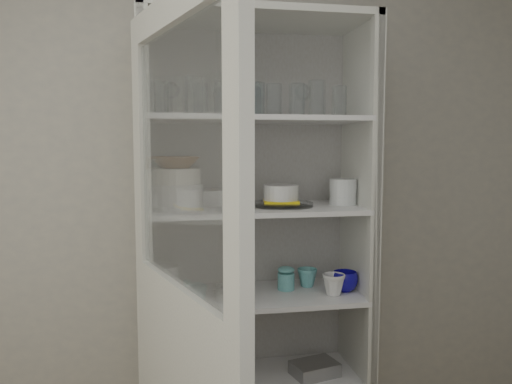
# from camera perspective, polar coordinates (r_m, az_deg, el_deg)

# --- Properties ---
(wall_back) EXTENTS (3.60, 0.02, 2.60)m
(wall_back) POSITION_cam_1_polar(r_m,az_deg,el_deg) (2.44, -5.57, -0.21)
(wall_back) COLOR gray
(wall_back) RESTS_ON ground
(pantry_cabinet) EXTENTS (1.00, 0.45, 2.10)m
(pantry_cabinet) POSITION_cam_1_polar(r_m,az_deg,el_deg) (2.37, -0.27, -9.19)
(pantry_cabinet) COLOR #B2B1A6
(pantry_cabinet) RESTS_ON floor
(cupboard_door) EXTENTS (0.32, 0.87, 2.00)m
(cupboard_door) POSITION_cam_1_polar(r_m,az_deg,el_deg) (1.68, -8.48, -17.95)
(cupboard_door) COLOR #B2B1A6
(cupboard_door) RESTS_ON floor
(tumbler_0) EXTENTS (0.09, 0.09, 0.15)m
(tumbler_0) POSITION_cam_1_polar(r_m,az_deg,el_deg) (2.07, -7.13, 10.89)
(tumbler_0) COLOR silver
(tumbler_0) RESTS_ON shelf_glass
(tumbler_1) EXTENTS (0.08, 0.08, 0.13)m
(tumbler_1) POSITION_cam_1_polar(r_m,az_deg,el_deg) (2.04, -10.74, 10.55)
(tumbler_1) COLOR silver
(tumbler_1) RESTS_ON shelf_glass
(tumbler_2) EXTENTS (0.08, 0.08, 0.13)m
(tumbler_2) POSITION_cam_1_polar(r_m,az_deg,el_deg) (2.12, -2.12, 10.50)
(tumbler_2) COLOR silver
(tumbler_2) RESTS_ON shelf_glass
(tumbler_3) EXTENTS (0.08, 0.08, 0.13)m
(tumbler_3) POSITION_cam_1_polar(r_m,az_deg,el_deg) (2.11, 0.14, 10.56)
(tumbler_3) COLOR silver
(tumbler_3) RESTS_ON shelf_glass
(tumbler_4) EXTENTS (0.07, 0.07, 0.13)m
(tumbler_4) POSITION_cam_1_polar(r_m,az_deg,el_deg) (2.14, 4.69, 10.48)
(tumbler_4) COLOR silver
(tumbler_4) RESTS_ON shelf_glass
(tumbler_5) EXTENTS (0.07, 0.07, 0.15)m
(tumbler_5) POSITION_cam_1_polar(r_m,az_deg,el_deg) (2.15, 6.97, 10.60)
(tumbler_5) COLOR silver
(tumbler_5) RESTS_ON shelf_glass
(tumbler_6) EXTENTS (0.08, 0.08, 0.13)m
(tumbler_6) POSITION_cam_1_polar(r_m,az_deg,el_deg) (2.19, 9.48, 10.22)
(tumbler_6) COLOR silver
(tumbler_6) RESTS_ON shelf_glass
(tumbler_7) EXTENTS (0.06, 0.06, 0.12)m
(tumbler_7) POSITION_cam_1_polar(r_m,az_deg,el_deg) (2.23, -10.71, 10.10)
(tumbler_7) COLOR silver
(tumbler_7) RESTS_ON shelf_glass
(tumbler_8) EXTENTS (0.09, 0.09, 0.15)m
(tumbler_8) POSITION_cam_1_polar(r_m,az_deg,el_deg) (2.20, -3.82, 10.58)
(tumbler_8) COLOR silver
(tumbler_8) RESTS_ON shelf_glass
(tumbler_9) EXTENTS (0.10, 0.10, 0.15)m
(tumbler_9) POSITION_cam_1_polar(r_m,az_deg,el_deg) (2.22, -0.34, 10.54)
(tumbler_9) COLOR silver
(tumbler_9) RESTS_ON shelf_glass
(tumbler_10) EXTENTS (0.08, 0.08, 0.14)m
(tumbler_10) POSITION_cam_1_polar(r_m,az_deg,el_deg) (2.26, -0.63, 10.28)
(tumbler_10) COLOR silver
(tumbler_10) RESTS_ON shelf_glass
(tumbler_11) EXTENTS (0.09, 0.09, 0.14)m
(tumbler_11) POSITION_cam_1_polar(r_m,az_deg,el_deg) (2.24, 2.04, 10.42)
(tumbler_11) COLOR silver
(tumbler_11) RESTS_ON shelf_glass
(goblet_0) EXTENTS (0.08, 0.08, 0.17)m
(goblet_0) POSITION_cam_1_polar(r_m,az_deg,el_deg) (2.29, -9.65, 10.55)
(goblet_0) COLOR silver
(goblet_0) RESTS_ON shelf_glass
(goblet_1) EXTENTS (0.07, 0.07, 0.15)m
(goblet_1) POSITION_cam_1_polar(r_m,az_deg,el_deg) (2.32, -4.14, 10.30)
(goblet_1) COLOR silver
(goblet_1) RESTS_ON shelf_glass
(goblet_2) EXTENTS (0.07, 0.07, 0.16)m
(goblet_2) POSITION_cam_1_polar(r_m,az_deg,el_deg) (2.34, -1.08, 10.37)
(goblet_2) COLOR silver
(goblet_2) RESTS_ON shelf_glass
(goblet_3) EXTENTS (0.08, 0.08, 0.18)m
(goblet_3) POSITION_cam_1_polar(r_m,az_deg,el_deg) (2.41, 5.38, 10.44)
(goblet_3) COLOR silver
(goblet_3) RESTS_ON shelf_glass
(plate_stack_front) EXTENTS (0.23, 0.23, 0.11)m
(plate_stack_front) POSITION_cam_1_polar(r_m,az_deg,el_deg) (2.16, -9.15, -0.53)
(plate_stack_front) COLOR silver
(plate_stack_front) RESTS_ON shelf_plates
(plate_stack_back) EXTENTS (0.20, 0.20, 0.07)m
(plate_stack_back) POSITION_cam_1_polar(r_m,az_deg,el_deg) (2.34, -5.41, -0.56)
(plate_stack_back) COLOR silver
(plate_stack_back) RESTS_ON shelf_plates
(cream_bowl) EXTENTS (0.21, 0.21, 0.07)m
(cream_bowl) POSITION_cam_1_polar(r_m,az_deg,el_deg) (2.15, -9.19, 1.82)
(cream_bowl) COLOR silver
(cream_bowl) RESTS_ON plate_stack_front
(terracotta_bowl) EXTENTS (0.23, 0.23, 0.05)m
(terracotta_bowl) POSITION_cam_1_polar(r_m,az_deg,el_deg) (2.15, -9.21, 3.37)
(terracotta_bowl) COLOR brown
(terracotta_bowl) RESTS_ON cream_bowl
(glass_platter) EXTENTS (0.32, 0.32, 0.02)m
(glass_platter) POSITION_cam_1_polar(r_m,az_deg,el_deg) (2.27, 2.87, -1.41)
(glass_platter) COLOR silver
(glass_platter) RESTS_ON shelf_plates
(yellow_trivet) EXTENTS (0.18, 0.18, 0.01)m
(yellow_trivet) POSITION_cam_1_polar(r_m,az_deg,el_deg) (2.26, 2.87, -1.07)
(yellow_trivet) COLOR yellow
(yellow_trivet) RESTS_ON glass_platter
(white_ramekin) EXTENTS (0.18, 0.18, 0.07)m
(white_ramekin) POSITION_cam_1_polar(r_m,az_deg,el_deg) (2.26, 2.88, -0.06)
(white_ramekin) COLOR silver
(white_ramekin) RESTS_ON yellow_trivet
(grey_bowl_stack) EXTENTS (0.12, 0.12, 0.12)m
(grey_bowl_stack) POSITION_cam_1_polar(r_m,az_deg,el_deg) (2.35, 9.91, 0.03)
(grey_bowl_stack) COLOR silver
(grey_bowl_stack) RESTS_ON shelf_plates
(mug_blue) EXTENTS (0.13, 0.13, 0.09)m
(mug_blue) POSITION_cam_1_polar(r_m,az_deg,el_deg) (2.38, 10.12, -10.02)
(mug_blue) COLOR navy
(mug_blue) RESTS_ON shelf_mugs
(mug_teal) EXTENTS (0.12, 0.12, 0.09)m
(mug_teal) POSITION_cam_1_polar(r_m,az_deg,el_deg) (2.43, 5.88, -9.70)
(mug_teal) COLOR #296E7A
(mug_teal) RESTS_ON shelf_mugs
(mug_white) EXTENTS (0.10, 0.10, 0.10)m
(mug_white) POSITION_cam_1_polar(r_m,az_deg,el_deg) (2.32, 8.87, -10.41)
(mug_white) COLOR silver
(mug_white) RESTS_ON shelf_mugs
(teal_jar) EXTENTS (0.08, 0.08, 0.10)m
(teal_jar) POSITION_cam_1_polar(r_m,az_deg,el_deg) (2.37, 3.45, -9.97)
(teal_jar) COLOR #296E7A
(teal_jar) RESTS_ON shelf_mugs
(measuring_cups) EXTENTS (0.10, 0.10, 0.04)m
(measuring_cups) POSITION_cam_1_polar(r_m,az_deg,el_deg) (2.23, -3.50, -11.71)
(measuring_cups) COLOR silver
(measuring_cups) RESTS_ON shelf_mugs
(white_canister) EXTENTS (0.15, 0.15, 0.14)m
(white_canister) POSITION_cam_1_polar(r_m,az_deg,el_deg) (2.29, -10.35, -10.01)
(white_canister) COLOR silver
(white_canister) RESTS_ON shelf_mugs
(cream_dish) EXTENTS (0.31, 0.31, 0.08)m
(cream_dish) POSITION_cam_1_polar(r_m,az_deg,el_deg) (2.40, -5.59, -20.28)
(cream_dish) COLOR silver
(cream_dish) RESTS_ON shelf_bot
(tin_box) EXTENTS (0.24, 0.19, 0.06)m
(tin_box) POSITION_cam_1_polar(r_m,az_deg,el_deg) (2.49, 6.73, -19.42)
(tin_box) COLOR gray
(tin_box) RESTS_ON shelf_bot
(tumbler_12) EXTENTS (0.06, 0.06, 0.13)m
(tumbler_12) POSITION_cam_1_polar(r_m,az_deg,el_deg) (2.12, -6.32, 10.45)
(tumbler_12) COLOR silver
(tumbler_12) RESTS_ON shelf_glass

